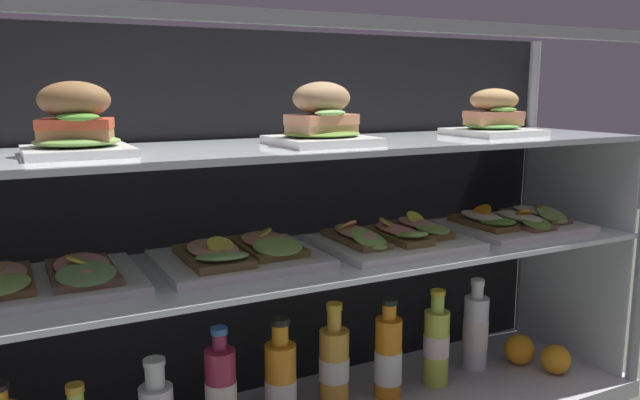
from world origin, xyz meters
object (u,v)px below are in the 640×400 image
Objects in this scene: juice_bottle_back_left at (281,380)px; orange_fruit_near_left_post at (519,349)px; plated_roll_sandwich_center at (492,117)px; open_sandwich_tray_mid_left at (44,279)px; juice_bottle_tucked_behind at (334,364)px; juice_bottle_front_middle at (221,391)px; orange_fruit_beside_bottles at (556,359)px; plated_roll_sandwich_near_right_corner at (322,121)px; juice_bottle_near_post at (475,331)px; juice_bottle_front_second at (388,358)px; plated_roll_sandwich_far_left at (76,127)px; open_sandwich_tray_center at (394,237)px; open_sandwich_tray_far_left at (514,221)px; juice_bottle_back_center at (436,344)px; open_sandwich_tray_near_right_corner at (240,254)px.

juice_bottle_back_left is 2.93× the size of orange_fruit_near_left_post.
open_sandwich_tray_mid_left is (-0.99, 0.02, -0.26)m from plated_roll_sandwich_center.
open_sandwich_tray_mid_left is 0.66m from juice_bottle_tucked_behind.
orange_fruit_beside_bottles is (0.85, -0.11, -0.06)m from juice_bottle_front_middle.
plated_roll_sandwich_near_right_corner is 0.74m from juice_bottle_near_post.
plated_roll_sandwich_center is at bearing -0.94° from open_sandwich_tray_mid_left.
juice_bottle_tucked_behind is 0.13m from juice_bottle_front_second.
juice_bottle_front_middle reaches higher than orange_fruit_near_left_post.
plated_roll_sandwich_far_left reaches higher than open_sandwich_tray_center.
open_sandwich_tray_mid_left is 0.55m from juice_bottle_back_left.
open_sandwich_tray_far_left reaches higher than open_sandwich_tray_mid_left.
plated_roll_sandwich_far_left is 0.86m from juice_bottle_front_second.
open_sandwich_tray_mid_left is 1.00× the size of open_sandwich_tray_center.
orange_fruit_beside_bottles is at bearing -25.25° from plated_roll_sandwich_center.
plated_roll_sandwich_center is 2.32× the size of orange_fruit_near_left_post.
juice_bottle_tucked_behind is at bearing 46.38° from plated_roll_sandwich_near_right_corner.
juice_bottle_front_second is (-0.27, 0.01, -0.55)m from plated_roll_sandwich_center.
open_sandwich_tray_far_left reaches higher than juice_bottle_front_middle.
plated_roll_sandwich_near_right_corner is 0.59× the size of open_sandwich_tray_far_left.
plated_roll_sandwich_center is 0.76× the size of juice_bottle_front_second.
open_sandwich_tray_far_left is 0.36m from juice_bottle_back_center.
open_sandwich_tray_near_right_corner is 0.32m from juice_bottle_back_left.
plated_roll_sandwich_far_left is 0.77m from juice_bottle_tucked_behind.
open_sandwich_tray_center reaches higher than juice_bottle_back_left.
open_sandwich_tray_far_left is 0.69m from juice_bottle_back_left.
orange_fruit_near_left_post is (0.41, -0.01, -0.06)m from juice_bottle_front_second.
open_sandwich_tray_center is at bearing -177.68° from orange_fruit_near_left_post.
open_sandwich_tray_mid_left is 1.07m from open_sandwich_tray_far_left.
open_sandwich_tray_mid_left is (-0.07, 0.03, -0.26)m from plated_roll_sandwich_far_left.
open_sandwich_tray_near_right_corner is at bearing 178.91° from plated_roll_sandwich_center.
juice_bottle_tucked_behind reaches higher than juice_bottle_back_center.
plated_roll_sandwich_near_right_corner is at bearing -174.16° from open_sandwich_tray_center.
orange_fruit_near_left_post is (0.42, 0.02, -0.35)m from open_sandwich_tray_center.
plated_roll_sandwich_near_right_corner is 0.79× the size of juice_bottle_back_center.
plated_roll_sandwich_near_right_corner is at bearing -166.89° from juice_bottle_front_second.
juice_bottle_front_second is at bearing 176.61° from open_sandwich_tray_far_left.
open_sandwich_tray_far_left reaches higher than juice_bottle_back_left.
open_sandwich_tray_near_right_corner is at bearing -179.71° from juice_bottle_back_center.
juice_bottle_near_post is 3.17× the size of orange_fruit_beside_bottles.
juice_bottle_front_second is 0.41m from orange_fruit_near_left_post.
juice_bottle_front_second is 0.14m from juice_bottle_back_center.
juice_bottle_back_left is (-0.53, 0.04, -0.56)m from plated_roll_sandwich_center.
orange_fruit_beside_bottles is (1.17, -0.10, -0.35)m from open_sandwich_tray_mid_left.
juice_bottle_front_middle is 3.03× the size of orange_fruit_near_left_post.
orange_fruit_near_left_post is (-0.04, 0.09, 0.00)m from orange_fruit_beside_bottles.
juice_bottle_back_center is at bearing 173.67° from plated_roll_sandwich_center.
open_sandwich_tray_mid_left is 1.18m from orange_fruit_near_left_post.
plated_roll_sandwich_near_right_corner is at bearing -171.26° from juice_bottle_near_post.
juice_bottle_front_middle is at bearing 162.54° from plated_roll_sandwich_near_right_corner.
open_sandwich_tray_far_left is 0.30m from juice_bottle_near_post.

